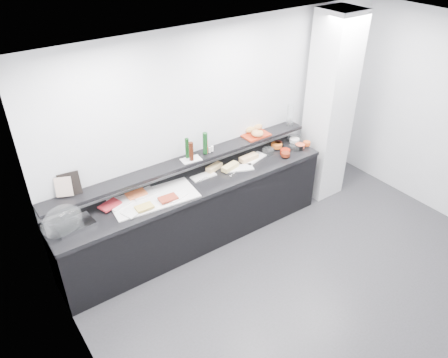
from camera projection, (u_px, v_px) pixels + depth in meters
ground at (329, 296)px, 4.99m from camera, size 5.00×5.00×0.00m
back_wall at (228, 127)px, 5.64m from camera, size 5.00×0.02×2.70m
ceiling at (372, 64)px, 3.53m from camera, size 5.00×5.00×0.00m
column at (329, 109)px, 6.12m from camera, size 0.50×0.50×2.70m
buffet_cabinet at (197, 214)px, 5.59m from camera, size 3.60×0.60×0.85m
counter_top at (196, 185)px, 5.35m from camera, size 3.62×0.62×0.05m
wall_shelf at (187, 161)px, 5.33m from camera, size 3.60×0.25×0.04m
cloche_base at (75, 225)px, 4.62m from camera, size 0.41×0.29×0.04m
cloche_dome at (62, 221)px, 4.50m from camera, size 0.54×0.44×0.34m
linen_runner at (154, 198)px, 5.05m from camera, size 1.04×0.56×0.01m
platter_meat_a at (120, 204)px, 4.94m from camera, size 0.30×0.23×0.01m
food_meat_a at (110, 205)px, 4.88m from camera, size 0.27×0.21×0.02m
platter_salmon at (143, 193)px, 5.11m from camera, size 0.29×0.20×0.01m
food_salmon at (136, 194)px, 5.07m from camera, size 0.23×0.14×0.02m
platter_cheese at (134, 210)px, 4.83m from camera, size 0.30×0.25×0.01m
food_cheese at (144, 207)px, 4.85m from camera, size 0.20×0.13×0.02m
platter_meat_b at (177, 195)px, 5.07m from camera, size 0.29×0.23×0.01m
food_meat_b at (168, 198)px, 4.99m from camera, size 0.22×0.15×0.02m
sandwich_plate_left at (203, 176)px, 5.45m from camera, size 0.32×0.14×0.01m
sandwich_food_left at (214, 167)px, 5.57m from camera, size 0.25×0.14×0.06m
tongs_left at (203, 179)px, 5.38m from camera, size 0.16×0.02×0.01m
sandwich_plate_mid at (239, 168)px, 5.62m from camera, size 0.40×0.29×0.01m
sandwich_food_mid at (230, 167)px, 5.57m from camera, size 0.26×0.15×0.06m
tongs_mid at (233, 174)px, 5.48m from camera, size 0.15×0.06×0.01m
sandwich_plate_right at (254, 158)px, 5.83m from camera, size 0.40×0.25×0.01m
sandwich_food_right at (249, 158)px, 5.77m from camera, size 0.27×0.12×0.06m
tongs_right at (244, 162)px, 5.73m from camera, size 0.16×0.02×0.01m
bowl_glass_fruit at (268, 151)px, 5.94m from camera, size 0.19×0.19×0.07m
fill_glass_fruit at (277, 145)px, 6.06m from camera, size 0.18×0.18×0.05m
bowl_black_jam at (279, 144)px, 6.12m from camera, size 0.18×0.18×0.07m
fill_black_jam at (278, 144)px, 6.10m from camera, size 0.13×0.13×0.05m
bowl_glass_cream at (294, 139)px, 6.25m from camera, size 0.21×0.21×0.07m
fill_glass_cream at (294, 140)px, 6.19m from camera, size 0.17×0.17×0.05m
bowl_red_jam at (285, 152)px, 5.93m from camera, size 0.15×0.15×0.07m
fill_red_jam at (286, 154)px, 5.85m from camera, size 0.14×0.14×0.05m
bowl_glass_salmon at (295, 147)px, 6.04m from camera, size 0.17×0.17×0.07m
fill_glass_salmon at (300, 146)px, 6.05m from camera, size 0.17×0.17×0.05m
bowl_black_fruit at (299, 147)px, 6.04m from camera, size 0.14×0.14×0.07m
fill_black_fruit at (307, 143)px, 6.11m from camera, size 0.13×0.13×0.05m
framed_print at (70, 184)px, 4.62m from camera, size 0.23×0.10×0.26m
print_art at (64, 187)px, 4.58m from camera, size 0.18×0.12×0.22m
condiment_tray at (191, 160)px, 5.31m from camera, size 0.26×0.17×0.01m
bottle_green_a at (187, 148)px, 5.27m from camera, size 0.06×0.06×0.26m
bottle_brown at (191, 151)px, 5.22m from camera, size 0.07×0.07×0.24m
bottle_green_b at (205, 143)px, 5.36m from camera, size 0.07×0.07×0.28m
bottle_hot at (206, 147)px, 5.38m from camera, size 0.05×0.05×0.18m
shaker_salt at (210, 150)px, 5.43m from camera, size 0.04×0.04×0.07m
shaker_pepper at (212, 149)px, 5.46m from camera, size 0.04×0.04×0.07m
bread_tray at (256, 135)px, 5.86m from camera, size 0.37×0.26×0.02m
bread_roll_nw at (250, 130)px, 5.87m from camera, size 0.15×0.09×0.08m
bread_roll_n at (258, 127)px, 5.94m from camera, size 0.16×0.11×0.08m
bread_roll_sw at (259, 133)px, 5.78m from camera, size 0.14×0.10×0.08m
bread_roll_s at (258, 134)px, 5.76m from camera, size 0.16×0.12×0.08m
bread_roll_midw at (256, 133)px, 5.80m from camera, size 0.13×0.09×0.08m
bread_roll_mide at (256, 133)px, 5.79m from camera, size 0.17×0.13×0.08m
carafe at (290, 115)px, 6.06m from camera, size 0.12×0.12×0.30m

